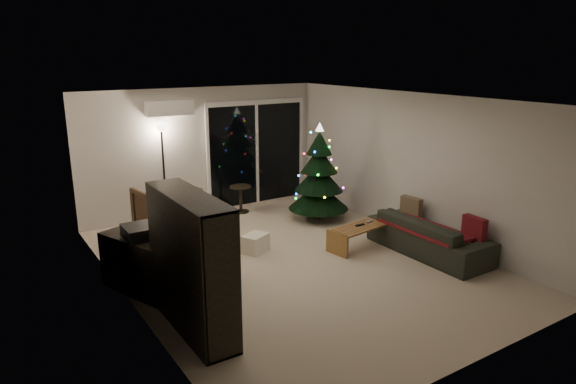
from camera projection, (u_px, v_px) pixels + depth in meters
name	position (u px, v px, depth m)	size (l,w,h in m)	color
room	(268.00, 176.00, 9.13)	(6.50, 7.51, 2.60)	beige
bookshelf	(175.00, 267.00, 5.76)	(0.41, 1.63, 1.63)	#2D2719
media_cabinet	(142.00, 265.00, 6.89)	(0.47, 1.24, 0.78)	#2D2719
stereo	(140.00, 232.00, 6.77)	(0.39, 0.47, 0.17)	black
armchair	(167.00, 210.00, 9.14)	(0.93, 0.96, 0.87)	#3B2B17
ottoman	(199.00, 240.00, 8.26)	(0.50, 0.50, 0.45)	#EDE4C9
cardboard_box_a	(221.00, 269.00, 7.36)	(0.40, 0.30, 0.28)	#EDE6C6
cardboard_box_b	(255.00, 243.00, 8.36)	(0.41, 0.31, 0.29)	#EDE6C6
side_table	(241.00, 199.00, 10.40)	(0.44, 0.44, 0.55)	#2D2719
floor_lamp	(164.00, 173.00, 9.75)	(0.30, 0.30, 1.84)	black
sofa	(429.00, 235.00, 8.25)	(2.07, 0.81, 0.60)	#2E312A
sofa_throw	(425.00, 229.00, 8.16)	(0.65, 1.49, 0.05)	maroon
cushion_a	(411.00, 208.00, 8.84)	(0.12, 0.40, 0.40)	#74624C
cushion_b	(474.00, 229.00, 7.79)	(0.12, 0.40, 0.40)	maroon
coffee_table	(366.00, 236.00, 8.52)	(1.30, 0.45, 0.41)	olive
remote_a	(360.00, 225.00, 8.38)	(0.16, 0.05, 0.02)	black
remote_b	(369.00, 221.00, 8.56)	(0.15, 0.04, 0.02)	slate
christmas_tree	(319.00, 172.00, 9.80)	(1.17, 1.17, 1.88)	black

